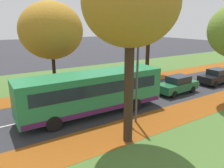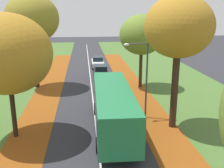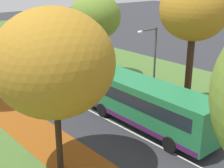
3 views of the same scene
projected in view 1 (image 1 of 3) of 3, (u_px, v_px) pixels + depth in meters
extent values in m
cube|color=#476B2D|center=(116.00, 72.00, 28.89)|extent=(12.00, 90.00, 0.01)
cube|color=#8C4714|center=(92.00, 88.00, 22.04)|extent=(2.80, 60.00, 0.00)
cube|color=#8C4714|center=(156.00, 121.00, 14.59)|extent=(2.80, 60.00, 0.00)
cube|color=silver|center=(168.00, 89.00, 21.44)|extent=(0.12, 80.00, 0.01)
cylinder|color=black|center=(54.00, 73.00, 20.52)|extent=(0.32, 0.32, 3.53)
ellipsoid|color=#AD7A23|center=(51.00, 31.00, 19.47)|extent=(5.66, 5.66, 5.09)
cylinder|color=black|center=(148.00, 53.00, 26.96)|extent=(0.48, 0.48, 5.37)
ellipsoid|color=olive|center=(149.00, 13.00, 25.66)|extent=(5.62, 5.62, 5.06)
cylinder|color=#382619|center=(129.00, 94.00, 11.44)|extent=(0.49, 0.49, 5.48)
ellipsoid|color=#AD7A23|center=(131.00, 3.00, 10.23)|extent=(4.67, 4.67, 4.20)
cylinder|color=#47474C|center=(137.00, 78.00, 13.63)|extent=(0.14, 0.14, 6.00)
cylinder|color=#47474C|center=(130.00, 30.00, 13.50)|extent=(1.60, 0.10, 0.10)
ellipsoid|color=silver|center=(123.00, 30.00, 14.16)|extent=(0.44, 0.28, 0.20)
cube|color=#237A47|center=(93.00, 90.00, 15.34)|extent=(2.75, 10.46, 2.50)
cube|color=#19232D|center=(13.00, 99.00, 12.67)|extent=(2.30, 0.15, 1.30)
cube|color=#19232D|center=(93.00, 85.00, 15.23)|extent=(2.76, 9.21, 0.80)
cube|color=#4C1951|center=(93.00, 105.00, 15.63)|extent=(2.76, 10.25, 0.32)
cylinder|color=black|center=(54.00, 124.00, 13.09)|extent=(0.32, 0.97, 0.96)
cylinder|color=black|center=(44.00, 111.00, 15.04)|extent=(0.32, 0.97, 0.96)
cylinder|color=black|center=(135.00, 105.00, 16.14)|extent=(0.32, 0.97, 0.96)
cylinder|color=black|center=(118.00, 96.00, 18.09)|extent=(0.32, 0.97, 0.96)
cube|color=#1E6038|center=(177.00, 86.00, 20.17)|extent=(1.85, 4.26, 0.70)
cube|color=#19232D|center=(179.00, 79.00, 20.07)|extent=(1.52, 2.07, 0.60)
cylinder|color=black|center=(174.00, 95.00, 18.93)|extent=(0.24, 0.65, 0.64)
cylinder|color=black|center=(161.00, 90.00, 20.16)|extent=(0.24, 0.65, 0.64)
cylinder|color=black|center=(192.00, 89.00, 20.36)|extent=(0.24, 0.65, 0.64)
cylinder|color=black|center=(179.00, 86.00, 21.60)|extent=(0.24, 0.65, 0.64)
cube|color=black|center=(216.00, 78.00, 23.24)|extent=(1.72, 4.21, 0.70)
cube|color=#19232D|center=(218.00, 72.00, 23.14)|extent=(1.45, 2.02, 0.60)
cylinder|color=black|center=(215.00, 84.00, 22.03)|extent=(0.22, 0.64, 0.64)
cylinder|color=black|center=(202.00, 81.00, 23.30)|extent=(0.22, 0.64, 0.64)
cylinder|color=black|center=(216.00, 78.00, 24.64)|extent=(0.22, 0.64, 0.64)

